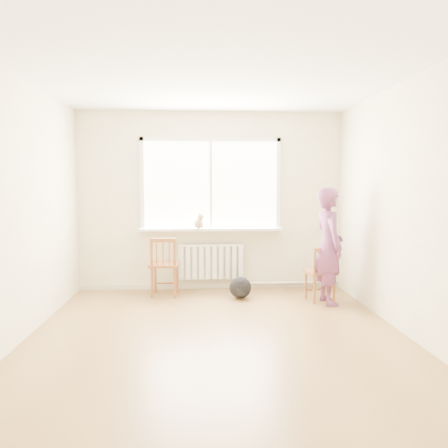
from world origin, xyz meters
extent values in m
plane|color=olive|center=(0.00, 0.00, 0.00)|extent=(4.50, 4.50, 0.00)
plane|color=white|center=(0.00, 0.00, 2.70)|extent=(4.50, 4.50, 0.00)
cube|color=#EFE6BF|center=(0.00, 2.25, 1.35)|extent=(4.00, 0.01, 2.70)
cube|color=white|center=(0.00, 2.23, 1.60)|extent=(2.00, 0.02, 1.30)
cube|color=white|center=(0.00, 2.21, 2.28)|extent=(2.12, 0.05, 0.06)
cube|color=white|center=(-1.03, 2.21, 1.60)|extent=(0.06, 0.05, 1.42)
cube|color=white|center=(1.03, 2.21, 1.60)|extent=(0.06, 0.05, 1.42)
cube|color=white|center=(0.00, 2.21, 1.60)|extent=(0.04, 0.05, 1.30)
cube|color=white|center=(0.00, 2.14, 0.93)|extent=(2.15, 0.22, 0.04)
cube|color=white|center=(0.00, 2.20, 0.43)|extent=(1.00, 0.02, 0.55)
cube|color=white|center=(0.00, 2.15, 0.43)|extent=(1.00, 0.10, 0.51)
cube|color=white|center=(0.00, 2.15, 0.69)|extent=(1.00, 0.12, 0.03)
cylinder|color=silver|center=(1.25, 2.19, 0.08)|extent=(1.40, 0.04, 0.04)
cube|color=beige|center=(0.00, 2.23, 0.04)|extent=(4.00, 0.03, 0.08)
cube|color=#9C512D|center=(-0.68, 1.83, 0.45)|extent=(0.45, 0.43, 0.04)
cylinder|color=#9C512D|center=(-0.51, 1.99, 0.23)|extent=(0.04, 0.04, 0.45)
cylinder|color=#9C512D|center=(-0.83, 2.00, 0.23)|extent=(0.04, 0.04, 0.45)
cylinder|color=#9C512D|center=(-0.53, 1.66, 0.23)|extent=(0.04, 0.04, 0.45)
cylinder|color=#9C512D|center=(-0.85, 1.68, 0.23)|extent=(0.04, 0.04, 0.45)
cylinder|color=#9C512D|center=(-0.53, 1.66, 0.43)|extent=(0.04, 0.04, 0.86)
cylinder|color=#9C512D|center=(-0.85, 1.68, 0.43)|extent=(0.04, 0.04, 0.86)
cube|color=#9C512D|center=(-0.69, 1.67, 0.83)|extent=(0.35, 0.05, 0.06)
cylinder|color=#9C512D|center=(-0.60, 1.67, 0.65)|extent=(0.02, 0.02, 0.34)
cylinder|color=#9C512D|center=(-0.69, 1.67, 0.65)|extent=(0.02, 0.02, 0.34)
cylinder|color=#9C512D|center=(-0.78, 1.68, 0.65)|extent=(0.02, 0.02, 0.34)
cube|color=#9C512D|center=(1.47, 1.40, 0.40)|extent=(0.42, 0.41, 0.04)
cylinder|color=#9C512D|center=(1.59, 1.56, 0.20)|extent=(0.03, 0.03, 0.40)
cylinder|color=#9C512D|center=(1.31, 1.52, 0.20)|extent=(0.03, 0.03, 0.40)
cylinder|color=#9C512D|center=(1.63, 1.28, 0.20)|extent=(0.03, 0.03, 0.40)
cylinder|color=#9C512D|center=(1.35, 1.24, 0.20)|extent=(0.03, 0.03, 0.40)
cylinder|color=#9C512D|center=(1.63, 1.28, 0.38)|extent=(0.04, 0.04, 0.76)
cylinder|color=#9C512D|center=(1.35, 1.24, 0.38)|extent=(0.04, 0.04, 0.76)
cube|color=#9C512D|center=(1.49, 1.26, 0.73)|extent=(0.31, 0.08, 0.05)
cylinder|color=#9C512D|center=(1.57, 1.27, 0.57)|extent=(0.02, 0.02, 0.30)
cylinder|color=#9C512D|center=(1.49, 1.26, 0.57)|extent=(0.02, 0.02, 0.30)
cylinder|color=#9C512D|center=(1.41, 1.25, 0.57)|extent=(0.02, 0.02, 0.30)
imported|color=#CB436F|center=(1.55, 1.28, 0.78)|extent=(0.42, 0.60, 1.56)
ellipsoid|color=beige|center=(-0.19, 2.07, 1.04)|extent=(0.23, 0.29, 0.18)
sphere|color=beige|center=(-0.15, 1.95, 1.14)|extent=(0.10, 0.10, 0.10)
cone|color=beige|center=(-0.18, 1.95, 1.19)|extent=(0.03, 0.03, 0.04)
cone|color=beige|center=(-0.13, 1.96, 1.19)|extent=(0.03, 0.03, 0.04)
cylinder|color=beige|center=(-0.22, 2.20, 0.99)|extent=(0.07, 0.17, 0.02)
cylinder|color=beige|center=(-0.19, 1.97, 1.00)|extent=(0.02, 0.02, 0.09)
cylinder|color=beige|center=(-0.14, 1.99, 1.00)|extent=(0.02, 0.02, 0.09)
ellipsoid|color=black|center=(0.39, 1.60, 0.15)|extent=(0.35, 0.29, 0.31)
camera|label=1|loc=(-0.21, -4.41, 1.58)|focal=35.00mm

